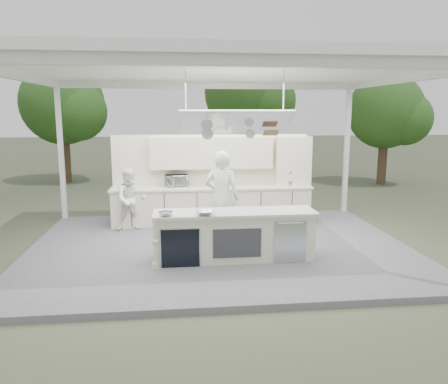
{
  "coord_description": "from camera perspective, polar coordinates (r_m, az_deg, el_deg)",
  "views": [
    {
      "loc": [
        -0.9,
        -8.96,
        2.94
      ],
      "look_at": [
        0.14,
        0.4,
        1.21
      ],
      "focal_mm": 35.0,
      "sensor_mm": 36.0,
      "label": 1
    }
  ],
  "objects": [
    {
      "name": "back_wall_unit",
      "position": [
        11.24,
        0.59,
        3.45
      ],
      "size": [
        5.05,
        0.48,
        2.25
      ],
      "color": "beige",
      "rests_on": "stage_deck"
    },
    {
      "name": "bowl_small",
      "position": [
        8.02,
        -7.61,
        -2.84
      ],
      "size": [
        0.3,
        0.3,
        0.08
      ],
      "primitive_type": "imported",
      "rotation": [
        0.0,
        0.0,
        -0.18
      ],
      "color": "#ACAEB3",
      "rests_on": "demo_island"
    },
    {
      "name": "toaster_oven",
      "position": [
        11.17,
        -6.23,
        1.52
      ],
      "size": [
        0.61,
        0.48,
        0.3
      ],
      "primitive_type": "imported",
      "rotation": [
        0.0,
        0.0,
        0.23
      ],
      "color": "silver",
      "rests_on": "back_counter"
    },
    {
      "name": "head_chef",
      "position": [
        9.31,
        -0.27,
        -0.76
      ],
      "size": [
        0.86,
        0.7,
        2.03
      ],
      "primitive_type": "imported",
      "rotation": [
        0.0,
        0.0,
        2.81
      ],
      "color": "white",
      "rests_on": "stage_deck"
    },
    {
      "name": "tree_cluster",
      "position": [
        18.75,
        -4.15,
        11.46
      ],
      "size": [
        19.55,
        9.4,
        5.85
      ],
      "color": "#493424",
      "rests_on": "ground"
    },
    {
      "name": "back_counter",
      "position": [
        11.14,
        -1.56,
        -1.7
      ],
      "size": [
        5.08,
        0.72,
        0.95
      ],
      "color": "beige",
      "rests_on": "stage_deck"
    },
    {
      "name": "sous_chef",
      "position": [
        10.71,
        -12.09,
        -0.95
      ],
      "size": [
        0.82,
        0.69,
        1.5
      ],
      "primitive_type": "imported",
      "rotation": [
        0.0,
        0.0,
        0.18
      ],
      "color": "white",
      "rests_on": "stage_deck"
    },
    {
      "name": "bowl_large",
      "position": [
        8.04,
        -2.5,
        -2.73
      ],
      "size": [
        0.4,
        0.4,
        0.08
      ],
      "primitive_type": "imported",
      "rotation": [
        0.0,
        0.0,
        -0.19
      ],
      "color": "silver",
      "rests_on": "demo_island"
    },
    {
      "name": "demo_island",
      "position": [
        8.45,
        1.25,
        -5.67
      ],
      "size": [
        3.1,
        0.79,
        0.95
      ],
      "color": "beige",
      "rests_on": "stage_deck"
    },
    {
      "name": "ground",
      "position": [
        9.47,
        -0.57,
        -7.65
      ],
      "size": [
        90.0,
        90.0,
        0.0
      ],
      "primitive_type": "plane",
      "color": "#444932",
      "rests_on": "ground"
    },
    {
      "name": "tent",
      "position": [
        9.02,
        -0.59,
        15.33
      ],
      "size": [
        8.2,
        6.2,
        3.86
      ],
      "color": "white",
      "rests_on": "ground"
    },
    {
      "name": "stage_deck",
      "position": [
        9.45,
        -0.57,
        -7.31
      ],
      "size": [
        8.0,
        6.0,
        0.12
      ],
      "primitive_type": "cube",
      "color": "slate",
      "rests_on": "ground"
    }
  ]
}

